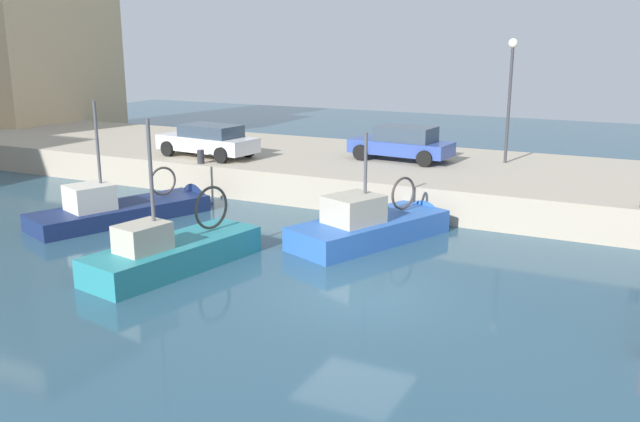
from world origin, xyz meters
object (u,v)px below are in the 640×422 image
at_px(mooring_bollard_north, 201,157).
at_px(parked_car_blue, 402,143).
at_px(fishing_boat_teal, 184,262).
at_px(fishing_boat_navy, 132,215).
at_px(fishing_boat_blue, 378,235).
at_px(quay_streetlamp, 511,80).
at_px(parked_car_white, 208,140).

bearing_deg(mooring_bollard_north, parked_car_blue, -58.30).
bearing_deg(fishing_boat_teal, fishing_boat_navy, 55.65).
bearing_deg(fishing_boat_teal, mooring_bollard_north, 33.19).
bearing_deg(fishing_boat_navy, fishing_boat_blue, -79.79).
xyz_separation_m(mooring_bollard_north, quay_streetlamp, (5.65, -10.75, 2.98)).
bearing_deg(parked_car_blue, quay_streetlamp, -70.10).
bearing_deg(fishing_boat_blue, parked_car_blue, 14.45).
height_order(parked_car_blue, parked_car_white, parked_car_blue).
bearing_deg(parked_car_white, fishing_boat_teal, -148.12).
distance_m(parked_car_white, quay_streetlamp, 12.42).
distance_m(mooring_bollard_north, quay_streetlamp, 12.50).
xyz_separation_m(fishing_boat_navy, fishing_boat_teal, (-3.21, -4.70, -0.01)).
relative_size(fishing_boat_blue, mooring_bollard_north, 11.46).
relative_size(parked_car_blue, parked_car_white, 0.93).
bearing_deg(parked_car_blue, mooring_bollard_north, 121.70).
distance_m(fishing_boat_navy, fishing_boat_teal, 5.69).
height_order(fishing_boat_blue, parked_car_blue, fishing_boat_blue).
xyz_separation_m(fishing_boat_teal, parked_car_blue, (11.75, -1.98, 1.81)).
relative_size(fishing_boat_blue, quay_streetlamp, 1.31).
distance_m(parked_car_blue, quay_streetlamp, 4.83).
height_order(fishing_boat_blue, quay_streetlamp, quay_streetlamp).
xyz_separation_m(parked_car_blue, mooring_bollard_north, (-4.25, 6.89, -0.44)).
xyz_separation_m(fishing_boat_navy, quay_streetlamp, (9.93, -10.55, 4.34)).
xyz_separation_m(fishing_boat_navy, parked_car_blue, (8.53, -6.69, 1.80)).
xyz_separation_m(fishing_boat_blue, fishing_boat_teal, (-4.74, 3.79, -0.03)).
distance_m(fishing_boat_blue, parked_car_blue, 7.45).
relative_size(fishing_boat_blue, parked_car_blue, 1.49).
distance_m(parked_car_blue, mooring_bollard_north, 8.11).
bearing_deg(mooring_bollard_north, fishing_boat_teal, -146.81).
height_order(fishing_boat_blue, fishing_boat_teal, fishing_boat_teal).
relative_size(parked_car_blue, quay_streetlamp, 0.88).
distance_m(fishing_boat_blue, fishing_boat_teal, 6.07).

